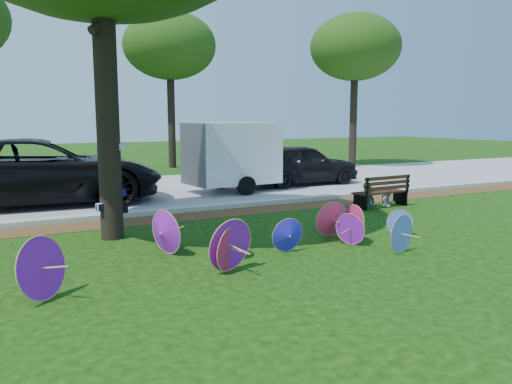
# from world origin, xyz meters

# --- Properties ---
(ground) EXTENTS (90.00, 90.00, 0.00)m
(ground) POSITION_xyz_m (0.00, 0.00, 0.00)
(ground) COLOR black
(ground) RESTS_ON ground
(mulch_strip) EXTENTS (90.00, 1.00, 0.01)m
(mulch_strip) POSITION_xyz_m (0.00, 4.50, 0.01)
(mulch_strip) COLOR #472D16
(mulch_strip) RESTS_ON ground
(curb) EXTENTS (90.00, 0.30, 0.12)m
(curb) POSITION_xyz_m (0.00, 5.20, 0.06)
(curb) COLOR #B7B5AD
(curb) RESTS_ON ground
(street) EXTENTS (90.00, 8.00, 0.01)m
(street) POSITION_xyz_m (0.00, 9.35, 0.01)
(street) COLOR gray
(street) RESTS_ON ground
(parasol_pile) EXTENTS (7.47, 2.58, 0.88)m
(parasol_pile) POSITION_xyz_m (-0.32, 0.56, 0.37)
(parasol_pile) COLOR #B92A01
(parasol_pile) RESTS_ON ground
(black_van) EXTENTS (6.72, 3.38, 1.82)m
(black_van) POSITION_xyz_m (-3.06, 8.09, 0.91)
(black_van) COLOR black
(black_van) RESTS_ON ground
(dark_pickup) EXTENTS (4.36, 1.81, 1.48)m
(dark_pickup) POSITION_xyz_m (5.55, 8.35, 0.74)
(dark_pickup) COLOR black
(dark_pickup) RESTS_ON ground
(cargo_trailer) EXTENTS (2.92, 2.00, 2.54)m
(cargo_trailer) POSITION_xyz_m (2.62, 7.83, 1.27)
(cargo_trailer) COLOR white
(cargo_trailer) RESTS_ON ground
(park_bench) EXTENTS (1.66, 0.70, 0.85)m
(park_bench) POSITION_xyz_m (5.03, 3.49, 0.43)
(park_bench) COLOR black
(park_bench) RESTS_ON ground
(person_left) EXTENTS (0.56, 0.46, 1.32)m
(person_left) POSITION_xyz_m (4.68, 3.54, 0.66)
(person_left) COLOR #393F4D
(person_left) RESTS_ON ground
(person_right) EXTENTS (0.51, 0.40, 1.04)m
(person_right) POSITION_xyz_m (5.38, 3.54, 0.52)
(person_right) COLOR silver
(person_right) RESTS_ON ground
(bg_trees) EXTENTS (21.57, 7.96, 7.40)m
(bg_trees) POSITION_xyz_m (3.17, 14.45, 5.77)
(bg_trees) COLOR black
(bg_trees) RESTS_ON ground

